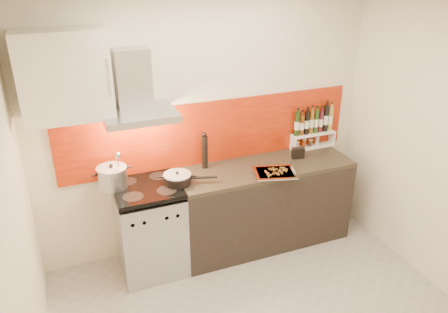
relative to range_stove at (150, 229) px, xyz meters
name	(u,v)px	position (x,y,z in m)	size (l,w,h in m)	color
back_wall	(207,125)	(0.70, 0.30, 0.86)	(3.40, 0.02, 2.60)	silver
left_wall	(13,242)	(-1.00, -1.10, 0.86)	(0.02, 2.80, 2.60)	silver
backsplash	(212,132)	(0.75, 0.29, 0.78)	(3.00, 0.02, 0.64)	maroon
range_stove	(150,229)	(0.00, 0.00, 0.00)	(0.60, 0.60, 0.91)	#B7B7BA
counter	(263,204)	(1.20, 0.00, 0.01)	(1.80, 0.60, 0.90)	black
range_hood	(136,93)	(0.00, 0.14, 1.30)	(0.62, 0.50, 0.61)	#B7B7BA
upper_cabinet	(64,76)	(-0.55, 0.13, 1.51)	(0.70, 0.35, 0.72)	silver
stock_pot	(112,177)	(-0.28, 0.10, 0.57)	(0.27, 0.27, 0.23)	#B7B7BA
saute_pan	(178,178)	(0.29, -0.05, 0.51)	(0.48, 0.26, 0.12)	black
utensil_jar	(119,179)	(-0.24, 0.01, 0.58)	(0.08, 0.13, 0.40)	silver
pepper_mill	(205,151)	(0.63, 0.19, 0.64)	(0.06, 0.06, 0.37)	black
step_shelf	(313,129)	(1.89, 0.24, 0.67)	(0.51, 0.14, 0.46)	white
caddy_box	(298,153)	(1.60, 0.04, 0.52)	(0.13, 0.06, 0.11)	black
baking_tray	(275,173)	(1.21, -0.20, 0.47)	(0.47, 0.41, 0.03)	silver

